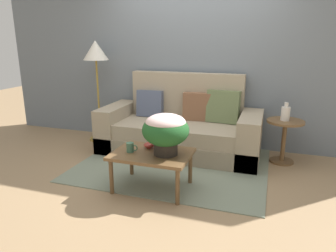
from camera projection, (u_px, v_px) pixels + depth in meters
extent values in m
plane|color=#997A56|center=(169.00, 169.00, 3.93)|extent=(14.00, 14.00, 0.00)
cube|color=slate|center=(194.00, 48.00, 4.60)|extent=(6.40, 0.12, 2.89)
cube|color=gray|center=(174.00, 163.00, 4.09)|extent=(2.35, 1.94, 0.01)
cube|color=gray|center=(179.00, 145.00, 4.46)|extent=(2.21, 0.93, 0.24)
cube|color=gray|center=(179.00, 130.00, 4.38)|extent=(1.66, 0.84, 0.20)
cube|color=gray|center=(187.00, 102.00, 4.66)|extent=(1.66, 0.17, 0.88)
cube|color=gray|center=(117.00, 126.00, 4.70)|extent=(0.28, 0.93, 0.63)
cube|color=gray|center=(250.00, 139.00, 4.11)|extent=(0.28, 0.93, 0.63)
cube|color=#4C5670|center=(150.00, 103.00, 4.69)|extent=(0.39, 0.18, 0.40)
cube|color=#607047|center=(223.00, 107.00, 4.34)|extent=(0.46, 0.23, 0.46)
cube|color=brown|center=(197.00, 107.00, 4.47)|extent=(0.41, 0.18, 0.40)
cylinder|color=brown|center=(111.00, 177.00, 3.27)|extent=(0.04, 0.04, 0.38)
cylinder|color=brown|center=(178.00, 187.00, 3.05)|extent=(0.04, 0.04, 0.38)
cylinder|color=brown|center=(131.00, 160.00, 3.72)|extent=(0.04, 0.04, 0.38)
cylinder|color=brown|center=(190.00, 168.00, 3.50)|extent=(0.04, 0.04, 0.38)
cube|color=brown|center=(152.00, 154.00, 3.32)|extent=(0.83, 0.60, 0.03)
cylinder|color=brown|center=(281.00, 161.00, 4.15)|extent=(0.30, 0.30, 0.03)
cylinder|color=brown|center=(284.00, 142.00, 4.08)|extent=(0.06, 0.06, 0.51)
cylinder|color=brown|center=(286.00, 122.00, 4.00)|extent=(0.47, 0.47, 0.03)
cylinder|color=olive|center=(101.00, 138.00, 5.08)|extent=(0.35, 0.35, 0.03)
cylinder|color=olive|center=(99.00, 100.00, 4.91)|extent=(0.03, 0.03, 1.23)
cone|color=beige|center=(95.00, 50.00, 4.71)|extent=(0.38, 0.38, 0.29)
cylinder|color=black|center=(166.00, 147.00, 3.25)|extent=(0.25, 0.25, 0.16)
ellipsoid|color=#1E5123|center=(166.00, 130.00, 3.20)|extent=(0.49, 0.49, 0.32)
ellipsoid|color=beige|center=(166.00, 123.00, 3.18)|extent=(0.41, 0.41, 0.18)
cylinder|color=#3D664C|center=(130.00, 147.00, 3.32)|extent=(0.08, 0.08, 0.10)
torus|color=#3D664C|center=(135.00, 148.00, 3.31)|extent=(0.07, 0.01, 0.07)
cylinder|color=#B2382D|center=(149.00, 147.00, 3.45)|extent=(0.05, 0.05, 0.02)
ellipsoid|color=#B2382D|center=(149.00, 145.00, 3.45)|extent=(0.12, 0.12, 0.05)
cylinder|color=silver|center=(285.00, 114.00, 3.98)|extent=(0.11, 0.11, 0.18)
cylinder|color=silver|center=(286.00, 105.00, 3.95)|extent=(0.05, 0.05, 0.06)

